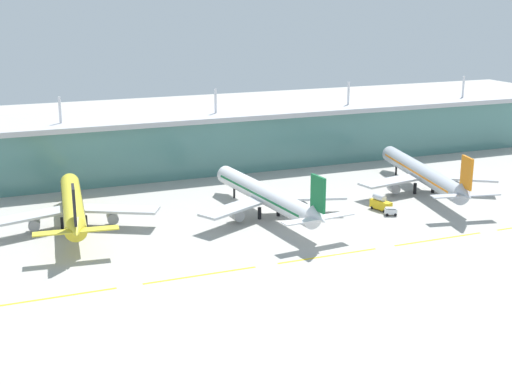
{
  "coord_description": "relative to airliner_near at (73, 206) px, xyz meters",
  "views": [
    {
      "loc": [
        -82.45,
        -147.61,
        63.85
      ],
      "look_at": [
        -6.71,
        39.35,
        7.0
      ],
      "focal_mm": 48.81,
      "sensor_mm": 36.0,
      "label": 1
    }
  ],
  "objects": [
    {
      "name": "taxiway_stripe_centre",
      "position": [
        56.75,
        -47.93,
        -6.43
      ],
      "size": [
        28.0,
        0.7,
        0.04
      ],
      "primitive_type": "cube",
      "color": "yellow",
      "rests_on": "ground"
    },
    {
      "name": "airliner_far",
      "position": [
        114.47,
        -6.26,
        0.01
      ],
      "size": [
        47.8,
        68.91,
        18.9
      ],
      "color": "#ADB2BC",
      "rests_on": "ground"
    },
    {
      "name": "terminal_building",
      "position": [
        59.75,
        53.85,
        4.79
      ],
      "size": [
        288.0,
        34.0,
        31.05
      ],
      "color": "slate",
      "rests_on": "ground"
    },
    {
      "name": "baggage_cart",
      "position": [
        90.32,
        -24.71,
        -5.18
      ],
      "size": [
        4.02,
        3.15,
        2.48
      ],
      "color": "silver",
      "rests_on": "ground"
    },
    {
      "name": "airliner_middle",
      "position": [
        55.23,
        -11.25,
        0.01
      ],
      "size": [
        48.56,
        65.63,
        18.9
      ],
      "color": "silver",
      "rests_on": "ground"
    },
    {
      "name": "fuel_truck",
      "position": [
        90.39,
        -18.72,
        -4.18
      ],
      "size": [
        4.42,
        7.63,
        4.95
      ],
      "color": "gold",
      "rests_on": "ground"
    },
    {
      "name": "ground_plane",
      "position": [
        59.75,
        -47.53,
        -6.45
      ],
      "size": [
        600.0,
        600.0,
        0.0
      ],
      "primitive_type": "plane",
      "color": "#A8A59E"
    },
    {
      "name": "taxiway_stripe_mid_east",
      "position": [
        90.75,
        -47.93,
        -6.43
      ],
      "size": [
        28.0,
        0.7,
        0.04
      ],
      "primitive_type": "cube",
      "color": "yellow",
      "rests_on": "ground"
    },
    {
      "name": "taxiway_stripe_mid_west",
      "position": [
        22.75,
        -47.93,
        -6.43
      ],
      "size": [
        28.0,
        0.7,
        0.04
      ],
      "primitive_type": "cube",
      "color": "yellow",
      "rests_on": "ground"
    },
    {
      "name": "taxiway_stripe_west",
      "position": [
        -11.25,
        -47.93,
        -6.43
      ],
      "size": [
        28.0,
        0.7,
        0.04
      ],
      "primitive_type": "cube",
      "color": "yellow",
      "rests_on": "ground"
    },
    {
      "name": "airliner_near",
      "position": [
        0.0,
        0.0,
        0.0
      ],
      "size": [
        48.55,
        61.18,
        18.9
      ],
      "color": "yellow",
      "rests_on": "ground"
    }
  ]
}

